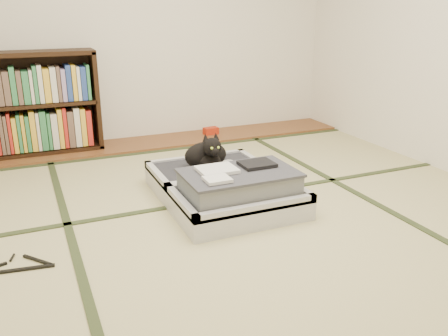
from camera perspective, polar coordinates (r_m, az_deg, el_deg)
name	(u,v)px	position (r m, az deg, el deg)	size (l,w,h in m)	color
floor	(239,223)	(3.02, 1.78, -6.60)	(4.50, 4.50, 0.00)	tan
wood_strip	(154,142)	(4.79, -8.43, 3.10)	(4.00, 0.50, 0.02)	brown
red_item	(211,131)	(5.00, -1.59, 4.50)	(0.15, 0.09, 0.07)	#AD240D
tatami_borders	(210,195)	(3.43, -1.72, -3.27)	(4.00, 4.50, 0.01)	#2D381E
bookcase	(19,107)	(4.61, -23.46, 6.77)	(1.38, 0.32, 0.92)	black
suitcase	(225,187)	(3.28, 0.16, -2.30)	(0.83, 1.10, 0.33)	silver
cat	(207,155)	(3.47, -2.03, 1.61)	(0.37, 0.37, 0.30)	black
cable_coil	(228,163)	(3.59, 0.52, 0.58)	(0.11, 0.11, 0.03)	white
hanger	(12,268)	(2.76, -24.11, -10.87)	(0.43, 0.22, 0.01)	black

